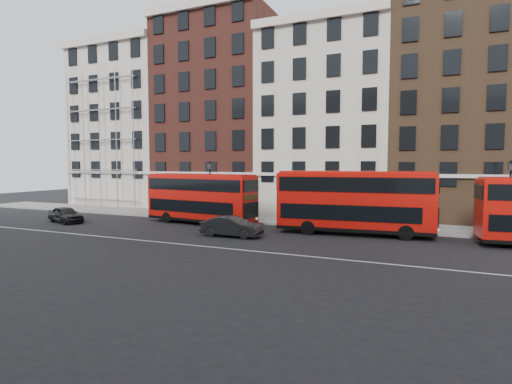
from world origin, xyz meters
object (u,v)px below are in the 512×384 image
at_px(bus_b, 200,197).
at_px(car_front, 232,226).
at_px(bus_c, 354,201).
at_px(car_rear, 66,214).

xyz_separation_m(bus_b, car_front, (5.23, -4.31, -1.59)).
distance_m(bus_c, car_rear, 24.84).
height_order(bus_c, car_rear, bus_c).
bearing_deg(car_front, bus_c, -63.60).
bearing_deg(bus_b, bus_c, 7.81).
bearing_deg(bus_b, car_rear, -152.33).
height_order(bus_b, car_front, bus_b).
xyz_separation_m(bus_b, bus_c, (13.04, -0.01, 0.19)).
distance_m(bus_b, car_front, 6.96).
xyz_separation_m(bus_c, car_rear, (-24.44, -4.10, -1.79)).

